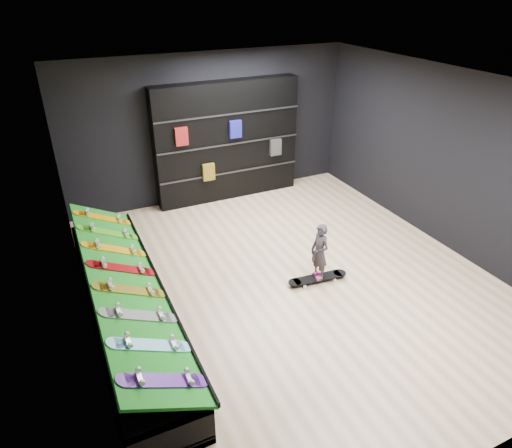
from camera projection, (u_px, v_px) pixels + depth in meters
name	position (u px, v px, depth m)	size (l,w,h in m)	color
floor	(290.00, 278.00, 7.28)	(6.00, 7.00, 0.01)	beige
ceiling	(298.00, 86.00, 5.84)	(6.00, 7.00, 0.01)	white
wall_back	(210.00, 128.00, 9.34)	(6.00, 0.02, 3.00)	black
wall_front	(500.00, 352.00, 3.78)	(6.00, 0.02, 3.00)	black
wall_left	(74.00, 237.00, 5.44)	(0.02, 7.00, 3.00)	black
wall_right	(449.00, 161.00, 7.68)	(0.02, 7.00, 3.00)	black
display_rack	(126.00, 309.00, 6.21)	(0.90, 4.50, 0.50)	black
turf_ramp	(125.00, 281.00, 6.00)	(1.00, 4.50, 0.04)	#106814
back_shelving	(227.00, 142.00, 9.44)	(3.07, 0.36, 2.45)	black
floor_skateboard	(317.00, 280.00, 7.17)	(0.98, 0.22, 0.09)	black
child	(319.00, 262.00, 7.01)	(0.21, 0.15, 0.55)	black
display_board_0	(164.00, 380.00, 4.48)	(0.98, 0.22, 0.09)	purple
display_board_1	(151.00, 345.00, 4.92)	(0.98, 0.22, 0.09)	#0CB2E5
display_board_2	(140.00, 315.00, 5.35)	(0.98, 0.22, 0.09)	black
display_board_3	(130.00, 290.00, 5.78)	(0.98, 0.22, 0.09)	yellow
display_board_4	(122.00, 268.00, 6.21)	(0.98, 0.22, 0.09)	red
display_board_5	(115.00, 249.00, 6.64)	(0.98, 0.22, 0.09)	orange
display_board_6	(109.00, 233.00, 7.07)	(0.98, 0.22, 0.09)	green
display_board_7	(103.00, 218.00, 7.51)	(0.98, 0.22, 0.09)	yellow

